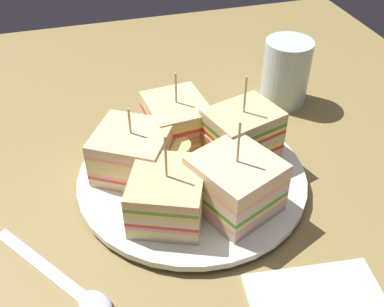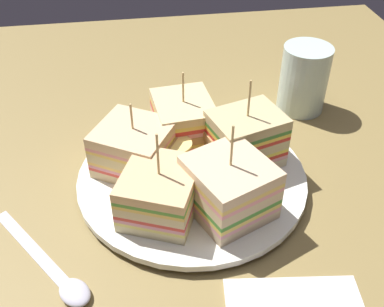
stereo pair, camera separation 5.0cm
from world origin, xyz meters
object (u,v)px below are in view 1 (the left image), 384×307
Objects in this scene: plate at (192,178)px; sandwich_wedge_4 at (179,122)px; sandwich_wedge_2 at (235,184)px; chip_pile at (175,162)px; spoon at (77,291)px; sandwich_wedge_1 at (168,195)px; sandwich_wedge_0 at (133,153)px; drinking_glass at (285,77)px; sandwich_wedge_3 at (241,135)px.

plate is 2.76× the size of sandwich_wedge_4.
chip_pile is (6.82, 4.56, -1.50)cm from sandwich_wedge_2.
spoon is (-5.40, 16.97, -3.99)cm from sandwich_wedge_2.
sandwich_wedge_2 reaches higher than sandwich_wedge_1.
plate is at bearing -117.34° from chip_pile.
sandwich_wedge_0 is 7.65cm from sandwich_wedge_4.
sandwich_wedge_1 is at bearing -25.46° from sandwich_wedge_4.
drinking_glass is at bearing -26.36° from sandwich_wedge_1.
sandwich_wedge_1 is at bearing 159.08° from chip_pile.
sandwich_wedge_4 reaches higher than sandwich_wedge_0.
chip_pile is (0.90, 1.73, 2.04)cm from plate.
chip_pile is at bearing 2.02° from sandwich_wedge_1.
drinking_glass is (11.10, -23.70, -0.14)cm from sandwich_wedge_0.
sandwich_wedge_4 reaches higher than plate.
sandwich_wedge_3 is 0.77× the size of spoon.
spoon is at bearing -44.16° from sandwich_wedge_4.
sandwich_wedge_1 is 12.49cm from sandwich_wedge_4.
sandwich_wedge_0 is 0.76× the size of spoon.
chip_pile is 23.05cm from drinking_glass.
plate is at bearing -7.50° from sandwich_wedge_4.
sandwich_wedge_0 reaches higher than plate.
sandwich_wedge_1 is 0.94× the size of sandwich_wedge_3.
plate is 1.86× the size of spoon.
sandwich_wedge_3 is at bearing -76.42° from plate.
chip_pile is (-5.67, 1.98, -1.29)cm from sandwich_wedge_4.
drinking_glass reaches higher than spoon.
sandwich_wedge_4 is 18.64cm from drinking_glass.
chip_pile is at bearing 62.66° from plate.
spoon is (-13.66, 8.02, -3.69)cm from sandwich_wedge_0.
plate is 7.53cm from sandwich_wedge_3.
sandwich_wedge_4 is (11.73, -4.30, 0.22)cm from sandwich_wedge_1.
sandwich_wedge_3 is at bearing 45.35° from sandwich_wedge_4.
plate reaches higher than spoon.
sandwich_wedge_1 is at bearing 85.36° from spoon.
drinking_glass is (13.43, -17.58, 3.10)cm from plate.
plate is at bearing 92.66° from spoon.
drinking_glass is (19.36, -14.75, -0.44)cm from sandwich_wedge_2.
sandwich_wedge_3 is 7.93cm from sandwich_wedge_4.
sandwich_wedge_2 is at bearing -73.36° from sandwich_wedge_1.
sandwich_wedge_1 reaches higher than chip_pile.
chip_pile is 0.53× the size of spoon.
spoon is at bearing -89.53° from sandwich_wedge_0.
drinking_glass is at bearing 91.96° from spoon.
sandwich_wedge_3 is at bearing 136.73° from drinking_glass.
sandwich_wedge_4 is (5.02, 6.13, -0.36)cm from sandwich_wedge_3.
spoon is (-12.22, 12.41, -2.49)cm from chip_pile.
sandwich_wedge_0 reaches higher than spoon.
sandwich_wedge_4 is 1.27× the size of chip_pile.
sandwich_wedge_3 is 1.15× the size of drinking_glass.
drinking_glass is (6.87, -17.33, -0.23)cm from sandwich_wedge_4.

